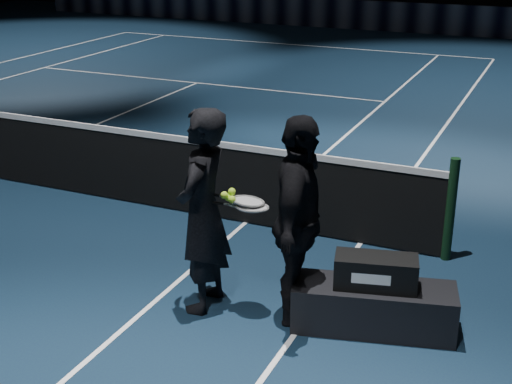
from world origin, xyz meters
TOP-DOWN VIEW (x-y plane):
  - net_post_right at (6.40, 0.00)m, footprint 0.10×0.10m
  - sponsor_backdrop at (0.00, 15.50)m, footprint 22.00×0.15m
  - player_bench at (6.06, -1.63)m, footprint 1.44×0.77m
  - racket_bag at (6.06, -1.63)m, footprint 0.74×0.45m
  - bag_signature at (6.06, -1.77)m, footprint 0.31×0.08m
  - player_a at (4.56, -1.85)m, footprint 0.50×0.71m
  - player_b at (5.40, -1.74)m, footprint 0.67×1.16m
  - racket_lower at (5.01, -1.79)m, footprint 0.70×0.31m
  - racket_upper at (4.95, -1.76)m, footprint 0.71×0.35m
  - tennis_balls at (4.81, -1.81)m, footprint 0.12×0.10m

SIDE VIEW (x-z plane):
  - player_bench at x=6.06m, z-range 0.00..0.41m
  - sponsor_backdrop at x=0.00m, z-range 0.00..0.90m
  - racket_bag at x=6.06m, z-range 0.41..0.69m
  - bag_signature at x=6.06m, z-range 0.50..0.59m
  - net_post_right at x=6.40m, z-range 0.00..1.10m
  - player_a at x=4.56m, z-range 0.00..1.85m
  - player_b at x=5.40m, z-range 0.00..1.85m
  - racket_lower at x=5.01m, z-range 1.00..1.03m
  - racket_upper at x=4.95m, z-range 1.00..1.10m
  - tennis_balls at x=4.81m, z-range 1.03..1.15m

